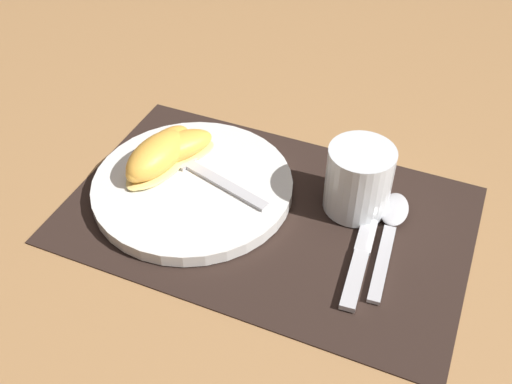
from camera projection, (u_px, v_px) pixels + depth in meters
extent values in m
plane|color=#A37547|center=(267.00, 215.00, 0.72)|extent=(3.00, 3.00, 0.00)
cube|color=black|center=(267.00, 214.00, 0.72)|extent=(0.48, 0.30, 0.00)
cylinder|color=white|center=(195.00, 184.00, 0.75)|extent=(0.25, 0.25, 0.02)
cylinder|color=silver|center=(359.00, 179.00, 0.70)|extent=(0.08, 0.08, 0.08)
cylinder|color=yellow|center=(356.00, 196.00, 0.72)|extent=(0.06, 0.06, 0.03)
cube|color=#BCBCC1|center=(355.00, 279.00, 0.64)|extent=(0.02, 0.08, 0.01)
cube|color=#BCBCC1|center=(372.00, 215.00, 0.71)|extent=(0.03, 0.12, 0.01)
cube|color=#BCBCC1|center=(382.00, 263.00, 0.66)|extent=(0.02, 0.11, 0.01)
ellipsoid|color=#BCBCC1|center=(394.00, 209.00, 0.72)|extent=(0.04, 0.06, 0.01)
cube|color=#BCBCC1|center=(227.00, 186.00, 0.73)|extent=(0.12, 0.05, 0.00)
cube|color=#BCBCC1|center=(169.00, 153.00, 0.77)|extent=(0.08, 0.05, 0.00)
ellipsoid|color=#F4DB84|center=(173.00, 156.00, 0.77)|extent=(0.11, 0.12, 0.01)
ellipsoid|color=#F9B242|center=(172.00, 148.00, 0.76)|extent=(0.10, 0.12, 0.03)
ellipsoid|color=#F4DB84|center=(160.00, 162.00, 0.76)|extent=(0.06, 0.13, 0.01)
ellipsoid|color=#F9B242|center=(158.00, 153.00, 0.75)|extent=(0.06, 0.12, 0.04)
ellipsoid|color=#F4DB84|center=(158.00, 165.00, 0.75)|extent=(0.07, 0.11, 0.01)
ellipsoid|color=#F9B242|center=(157.00, 155.00, 0.74)|extent=(0.07, 0.11, 0.04)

